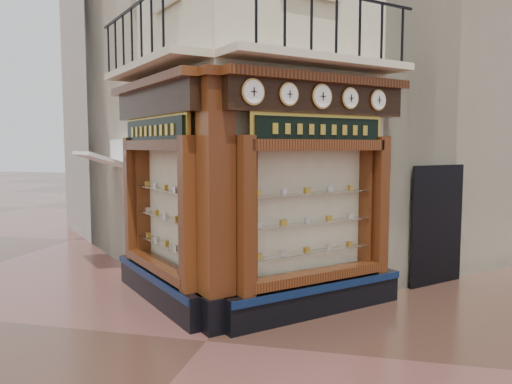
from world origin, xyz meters
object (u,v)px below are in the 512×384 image
(clock_b, at_px, (289,94))
(clock_e, at_px, (378,100))
(clock_d, at_px, (350,98))
(signboard_right, at_px, (320,130))
(signboard_left, at_px, (154,131))
(clock_a, at_px, (253,92))
(awning, at_px, (105,270))
(corner_pilaster, at_px, (216,205))
(clock_c, at_px, (322,96))

(clock_b, distance_m, clock_e, 1.88)
(clock_d, bearing_deg, clock_b, 180.00)
(clock_e, bearing_deg, clock_b, 180.00)
(signboard_right, bearing_deg, signboard_left, 135.00)
(clock_a, distance_m, awning, 6.26)
(clock_a, height_order, awning, clock_a)
(clock_d, bearing_deg, clock_e, 0.00)
(clock_a, bearing_deg, clock_d, -0.00)
(corner_pilaster, bearing_deg, signboard_left, 100.25)
(clock_e, relative_size, signboard_left, 0.17)
(clock_b, bearing_deg, awning, 107.01)
(corner_pilaster, distance_m, clock_b, 2.01)
(clock_d, distance_m, clock_e, 0.64)
(awning, relative_size, signboard_left, 0.78)
(clock_d, bearing_deg, signboard_right, 168.18)
(clock_c, bearing_deg, clock_a, 180.00)
(corner_pilaster, height_order, signboard_left, corner_pilaster)
(clock_a, bearing_deg, signboard_right, 4.68)
(clock_c, bearing_deg, corner_pilaster, 165.76)
(clock_b, height_order, awning, clock_b)
(corner_pilaster, xyz_separation_m, clock_b, (1.04, 0.43, 1.67))
(clock_a, xyz_separation_m, clock_e, (1.78, 1.78, -0.00))
(clock_a, xyz_separation_m, awning, (-4.19, 2.92, -3.62))
(corner_pilaster, xyz_separation_m, clock_e, (2.36, 1.76, 1.67))
(clock_b, bearing_deg, clock_d, -0.00)
(clock_d, xyz_separation_m, clock_e, (0.45, 0.45, 0.00))
(clock_b, distance_m, signboard_right, 0.89)
(signboard_right, bearing_deg, clock_d, -11.82)
(clock_a, height_order, clock_d, clock_a)
(clock_e, bearing_deg, signboard_right, 174.59)
(clock_b, bearing_deg, signboard_right, 8.82)
(corner_pilaster, xyz_separation_m, clock_d, (1.91, 1.31, 1.67))
(clock_a, bearing_deg, clock_b, -0.00)
(signboard_left, bearing_deg, clock_c, -137.45)
(clock_b, xyz_separation_m, signboard_left, (-2.50, 0.58, -0.52))
(clock_b, relative_size, awning, 0.22)
(clock_c, bearing_deg, clock_d, -0.00)
(clock_e, distance_m, awning, 7.07)
(clock_a, bearing_deg, clock_c, -0.00)
(clock_a, xyz_separation_m, clock_b, (0.45, 0.45, 0.00))
(corner_pilaster, distance_m, clock_e, 3.39)
(awning, xyz_separation_m, signboard_left, (2.14, -1.88, 3.10))
(clock_a, distance_m, clock_c, 1.28)
(clock_a, distance_m, clock_e, 2.52)
(clock_d, bearing_deg, corner_pilaster, 169.39)
(clock_a, xyz_separation_m, signboard_left, (-2.04, 1.03, -0.52))
(awning, height_order, signboard_right, signboard_right)
(clock_b, distance_m, awning, 6.38)
(clock_e, height_order, signboard_left, clock_e)
(clock_c, xyz_separation_m, clock_e, (0.87, 0.87, 0.00))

